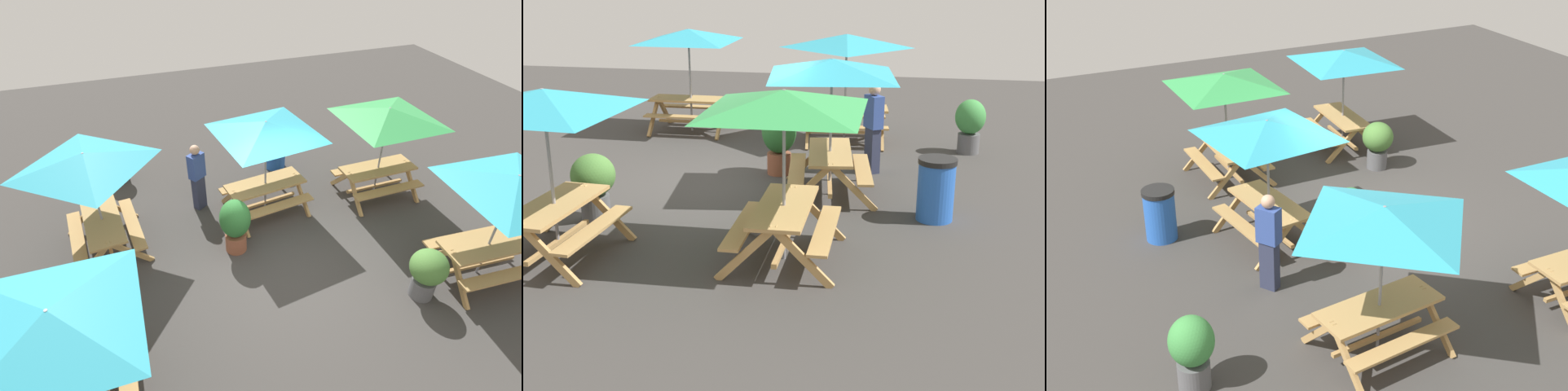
{
  "view_description": "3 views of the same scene",
  "coord_description": "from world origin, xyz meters",
  "views": [
    {
      "loc": [
        -2.36,
        -5.49,
        5.99
      ],
      "look_at": [
        -0.07,
        1.07,
        0.9
      ],
      "focal_mm": 28.0,
      "sensor_mm": 36.0,
      "label": 1
    },
    {
      "loc": [
        11.89,
        3.05,
        3.97
      ],
      "look_at": [
        3.04,
        1.41,
        0.9
      ],
      "focal_mm": 50.0,
      "sensor_mm": 36.0,
      "label": 2
    },
    {
      "loc": [
        -10.3,
        6.09,
        6.59
      ],
      "look_at": [
        -0.07,
        1.07,
        0.9
      ],
      "focal_mm": 50.0,
      "sensor_mm": 36.0,
      "label": 3
    }
  ],
  "objects": [
    {
      "name": "picnic_table_4",
      "position": [
        -3.67,
        -1.98,
        1.99
      ],
      "size": [
        2.83,
        2.83,
        2.34
      ],
      "rotation": [
        0.0,
        0.0,
        1.57
      ],
      "color": "tan",
      "rests_on": "ground"
    },
    {
      "name": "ground_plane",
      "position": [
        0.0,
        0.0,
        0.0
      ],
      "size": [
        24.0,
        24.0,
        0.0
      ],
      "primitive_type": "plane",
      "color": "#3D3A38",
      "rests_on": "ground"
    },
    {
      "name": "person_standing",
      "position": [
        -1.18,
        2.29,
        0.89
      ],
      "size": [
        0.42,
        0.38,
        1.67
      ],
      "rotation": [
        0.0,
        0.0,
        0.6
      ],
      "color": "#2D334C",
      "rests_on": "ground"
    },
    {
      "name": "potted_plant_2",
      "position": [
        2.12,
        -1.7,
        0.61
      ],
      "size": [
        0.67,
        0.67,
        1.05
      ],
      "color": "#59595B",
      "rests_on": "ground"
    },
    {
      "name": "potted_plant_1",
      "position": [
        -0.78,
        0.6,
        0.71
      ],
      "size": [
        0.64,
        0.64,
        1.24
      ],
      "color": "#935138",
      "rests_on": "ground"
    },
    {
      "name": "picnic_table_2",
      "position": [
        0.25,
        1.67,
        1.99
      ],
      "size": [
        2.8,
        2.8,
        2.34
      ],
      "rotation": [
        0.0,
        0.0,
        0.14
      ],
      "color": "tan",
      "rests_on": "ground"
    },
    {
      "name": "trash_bin_blue",
      "position": [
        1.15,
        3.41,
        0.49
      ],
      "size": [
        0.59,
        0.59,
        0.98
      ],
      "color": "blue",
      "rests_on": "ground"
    },
    {
      "name": "picnic_table_1",
      "position": [
        -3.3,
        1.55,
        1.99
      ],
      "size": [
        2.22,
        2.22,
        2.34
      ],
      "rotation": [
        0.0,
        0.0,
        1.69
      ],
      "color": "tan",
      "rests_on": "ground"
    },
    {
      "name": "potted_plant_0",
      "position": [
        -2.91,
        4.13,
        0.63
      ],
      "size": [
        0.61,
        0.61,
        1.1
      ],
      "color": "#59595B",
      "rests_on": "ground"
    },
    {
      "name": "picnic_table_0",
      "position": [
        3.04,
        1.41,
        1.99
      ],
      "size": [
        2.83,
        2.83,
        2.34
      ],
      "rotation": [
        0.0,
        0.0,
        0.02
      ],
      "color": "tan",
      "rests_on": "ground"
    },
    {
      "name": "picnic_table_3",
      "position": [
        3.53,
        -1.61,
        1.99
      ],
      "size": [
        2.82,
        2.82,
        2.34
      ],
      "rotation": [
        0.0,
        0.0,
        -0.06
      ],
      "color": "tan",
      "rests_on": "ground"
    }
  ]
}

